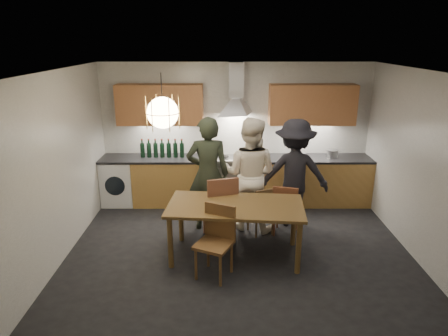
{
  "coord_description": "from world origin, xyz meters",
  "views": [
    {
      "loc": [
        -0.23,
        -5.12,
        3.0
      ],
      "look_at": [
        -0.22,
        0.4,
        1.2
      ],
      "focal_mm": 32.0,
      "sensor_mm": 36.0,
      "label": 1
    }
  ],
  "objects_px": {
    "dining_table": "(235,211)",
    "person_right": "(294,173)",
    "chair_back_left": "(221,204)",
    "stock_pot": "(332,154)",
    "person_left": "(208,174)",
    "person_mid": "(250,174)",
    "mixing_bowl": "(299,157)",
    "chair_front": "(217,236)",
    "wine_bottles": "(162,148)"
  },
  "relations": [
    {
      "from": "chair_front",
      "to": "person_right",
      "type": "height_order",
      "value": "person_right"
    },
    {
      "from": "chair_back_left",
      "to": "wine_bottles",
      "type": "bearing_deg",
      "value": -70.61
    },
    {
      "from": "chair_back_left",
      "to": "person_right",
      "type": "distance_m",
      "value": 1.38
    },
    {
      "from": "person_right",
      "to": "mixing_bowl",
      "type": "relative_size",
      "value": 6.15
    },
    {
      "from": "dining_table",
      "to": "person_right",
      "type": "bearing_deg",
      "value": 52.18
    },
    {
      "from": "person_right",
      "to": "mixing_bowl",
      "type": "bearing_deg",
      "value": -102.34
    },
    {
      "from": "chair_front",
      "to": "person_mid",
      "type": "height_order",
      "value": "person_mid"
    },
    {
      "from": "dining_table",
      "to": "chair_front",
      "type": "bearing_deg",
      "value": -114.89
    },
    {
      "from": "dining_table",
      "to": "stock_pot",
      "type": "bearing_deg",
      "value": 51.54
    },
    {
      "from": "wine_bottles",
      "to": "chair_back_left",
      "type": "bearing_deg",
      "value": -54.37
    },
    {
      "from": "person_mid",
      "to": "chair_back_left",
      "type": "bearing_deg",
      "value": 65.96
    },
    {
      "from": "person_right",
      "to": "stock_pot",
      "type": "distance_m",
      "value": 1.22
    },
    {
      "from": "chair_back_left",
      "to": "mixing_bowl",
      "type": "relative_size",
      "value": 3.6
    },
    {
      "from": "dining_table",
      "to": "chair_front",
      "type": "relative_size",
      "value": 2.05
    },
    {
      "from": "chair_front",
      "to": "wine_bottles",
      "type": "relative_size",
      "value": 1.18
    },
    {
      "from": "person_left",
      "to": "person_right",
      "type": "xyz_separation_m",
      "value": [
        1.41,
        0.17,
        -0.04
      ]
    },
    {
      "from": "dining_table",
      "to": "mixing_bowl",
      "type": "bearing_deg",
      "value": 62.1
    },
    {
      "from": "chair_front",
      "to": "person_mid",
      "type": "relative_size",
      "value": 0.52
    },
    {
      "from": "dining_table",
      "to": "person_mid",
      "type": "bearing_deg",
      "value": 79.66
    },
    {
      "from": "chair_back_left",
      "to": "person_left",
      "type": "bearing_deg",
      "value": -81.02
    },
    {
      "from": "person_right",
      "to": "wine_bottles",
      "type": "height_order",
      "value": "person_right"
    },
    {
      "from": "stock_pot",
      "to": "wine_bottles",
      "type": "bearing_deg",
      "value": 179.27
    },
    {
      "from": "chair_back_left",
      "to": "person_right",
      "type": "height_order",
      "value": "person_right"
    },
    {
      "from": "chair_front",
      "to": "person_right",
      "type": "relative_size",
      "value": 0.53
    },
    {
      "from": "person_left",
      "to": "person_mid",
      "type": "distance_m",
      "value": 0.67
    },
    {
      "from": "stock_pot",
      "to": "dining_table",
      "type": "bearing_deg",
      "value": -133.39
    },
    {
      "from": "chair_front",
      "to": "person_left",
      "type": "height_order",
      "value": "person_left"
    },
    {
      "from": "person_left",
      "to": "person_right",
      "type": "relative_size",
      "value": 1.04
    },
    {
      "from": "dining_table",
      "to": "person_left",
      "type": "xyz_separation_m",
      "value": [
        -0.42,
        0.91,
        0.23
      ]
    },
    {
      "from": "person_mid",
      "to": "mixing_bowl",
      "type": "relative_size",
      "value": 6.34
    },
    {
      "from": "person_mid",
      "to": "person_left",
      "type": "bearing_deg",
      "value": 22.49
    },
    {
      "from": "mixing_bowl",
      "to": "chair_front",
      "type": "bearing_deg",
      "value": -122.27
    },
    {
      "from": "dining_table",
      "to": "stock_pot",
      "type": "relative_size",
      "value": 9.63
    },
    {
      "from": "person_mid",
      "to": "chair_front",
      "type": "bearing_deg",
      "value": 90.37
    },
    {
      "from": "mixing_bowl",
      "to": "wine_bottles",
      "type": "relative_size",
      "value": 0.36
    },
    {
      "from": "mixing_bowl",
      "to": "stock_pot",
      "type": "height_order",
      "value": "stock_pot"
    },
    {
      "from": "dining_table",
      "to": "person_left",
      "type": "height_order",
      "value": "person_left"
    },
    {
      "from": "dining_table",
      "to": "chair_front",
      "type": "distance_m",
      "value": 0.54
    },
    {
      "from": "dining_table",
      "to": "person_right",
      "type": "distance_m",
      "value": 1.47
    },
    {
      "from": "person_mid",
      "to": "stock_pot",
      "type": "height_order",
      "value": "person_mid"
    },
    {
      "from": "person_mid",
      "to": "person_right",
      "type": "height_order",
      "value": "person_mid"
    },
    {
      "from": "dining_table",
      "to": "wine_bottles",
      "type": "bearing_deg",
      "value": 128.1
    },
    {
      "from": "chair_front",
      "to": "stock_pot",
      "type": "xyz_separation_m",
      "value": [
        2.1,
        2.39,
        0.42
      ]
    },
    {
      "from": "chair_front",
      "to": "wine_bottles",
      "type": "xyz_separation_m",
      "value": [
        -1.04,
        2.43,
        0.52
      ]
    },
    {
      "from": "person_left",
      "to": "stock_pot",
      "type": "relative_size",
      "value": 9.2
    },
    {
      "from": "mixing_bowl",
      "to": "chair_back_left",
      "type": "bearing_deg",
      "value": -135.06
    },
    {
      "from": "person_right",
      "to": "person_mid",
      "type": "bearing_deg",
      "value": 14.12
    },
    {
      "from": "chair_back_left",
      "to": "stock_pot",
      "type": "xyz_separation_m",
      "value": [
        2.05,
        1.48,
        0.37
      ]
    },
    {
      "from": "stock_pot",
      "to": "person_right",
      "type": "bearing_deg",
      "value": -134.16
    },
    {
      "from": "chair_back_left",
      "to": "mixing_bowl",
      "type": "distance_m",
      "value": 2.04
    }
  ]
}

